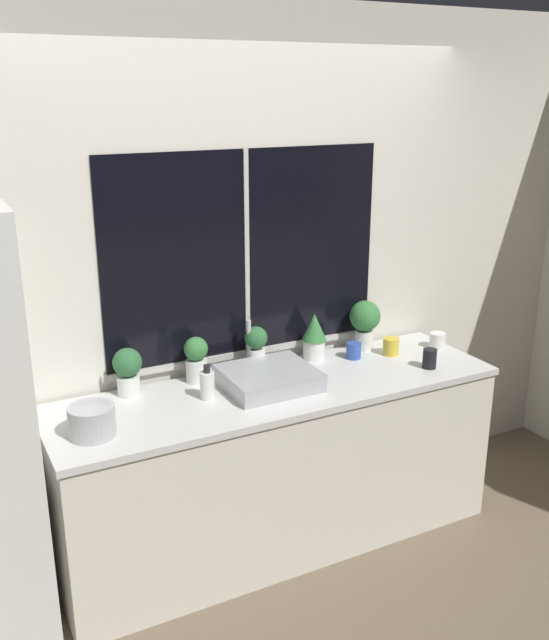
{
  "coord_description": "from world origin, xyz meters",
  "views": [
    {
      "loc": [
        -1.51,
        -2.55,
        2.3
      ],
      "look_at": [
        -0.02,
        0.32,
        1.23
      ],
      "focal_mm": 40.0,
      "sensor_mm": 36.0,
      "label": 1
    }
  ],
  "objects_px": {
    "potted_plant_left": "(196,358)",
    "mug_black": "(430,359)",
    "soap_bottle": "(207,385)",
    "mug_blue": "(354,350)",
    "potted_plant_far_left": "(128,369)",
    "potted_plant_center": "(256,346)",
    "potted_plant_far_right": "(365,320)",
    "kettle": "(92,420)",
    "potted_plant_right": "(314,335)",
    "mug_white": "(438,340)",
    "mug_yellow": "(391,346)",
    "sink": "(268,378)"
  },
  "relations": [
    {
      "from": "mug_black",
      "to": "mug_yellow",
      "type": "height_order",
      "value": "mug_black"
    },
    {
      "from": "mug_black",
      "to": "mug_blue",
      "type": "bearing_deg",
      "value": 132.61
    },
    {
      "from": "sink",
      "to": "potted_plant_center",
      "type": "relative_size",
      "value": 1.86
    },
    {
      "from": "potted_plant_center",
      "to": "soap_bottle",
      "type": "distance_m",
      "value": 0.43
    },
    {
      "from": "soap_bottle",
      "to": "kettle",
      "type": "xyz_separation_m",
      "value": [
        -0.58,
        -0.13,
        0.0
      ]
    },
    {
      "from": "sink",
      "to": "mug_blue",
      "type": "bearing_deg",
      "value": 12.18
    },
    {
      "from": "mug_white",
      "to": "kettle",
      "type": "height_order",
      "value": "kettle"
    },
    {
      "from": "potted_plant_far_left",
      "to": "mug_yellow",
      "type": "height_order",
      "value": "potted_plant_far_left"
    },
    {
      "from": "mug_white",
      "to": "mug_blue",
      "type": "distance_m",
      "value": 0.52
    },
    {
      "from": "sink",
      "to": "potted_plant_left",
      "type": "height_order",
      "value": "sink"
    },
    {
      "from": "potted_plant_right",
      "to": "mug_yellow",
      "type": "xyz_separation_m",
      "value": [
        0.41,
        -0.14,
        -0.09
      ]
    },
    {
      "from": "mug_white",
      "to": "potted_plant_center",
      "type": "bearing_deg",
      "value": 170.59
    },
    {
      "from": "mug_yellow",
      "to": "potted_plant_left",
      "type": "bearing_deg",
      "value": 172.52
    },
    {
      "from": "sink",
      "to": "potted_plant_left",
      "type": "relative_size",
      "value": 1.88
    },
    {
      "from": "potted_plant_right",
      "to": "mug_black",
      "type": "xyz_separation_m",
      "value": [
        0.47,
        -0.4,
        -0.08
      ]
    },
    {
      "from": "soap_bottle",
      "to": "mug_white",
      "type": "relative_size",
      "value": 1.9
    },
    {
      "from": "potted_plant_far_right",
      "to": "mug_black",
      "type": "height_order",
      "value": "potted_plant_far_right"
    },
    {
      "from": "potted_plant_far_right",
      "to": "kettle",
      "type": "xyz_separation_m",
      "value": [
        -1.62,
        -0.34,
        -0.1
      ]
    },
    {
      "from": "potted_plant_right",
      "to": "kettle",
      "type": "xyz_separation_m",
      "value": [
        -1.29,
        -0.34,
        -0.06
      ]
    },
    {
      "from": "potted_plant_right",
      "to": "potted_plant_far_right",
      "type": "height_order",
      "value": "potted_plant_far_right"
    },
    {
      "from": "potted_plant_center",
      "to": "mug_white",
      "type": "relative_size",
      "value": 2.64
    },
    {
      "from": "potted_plant_left",
      "to": "potted_plant_center",
      "type": "height_order",
      "value": "potted_plant_center"
    },
    {
      "from": "potted_plant_far_left",
      "to": "mug_black",
      "type": "bearing_deg",
      "value": -14.77
    },
    {
      "from": "potted_plant_far_right",
      "to": "kettle",
      "type": "relative_size",
      "value": 1.42
    },
    {
      "from": "potted_plant_left",
      "to": "mug_black",
      "type": "height_order",
      "value": "potted_plant_left"
    },
    {
      "from": "potted_plant_left",
      "to": "soap_bottle",
      "type": "distance_m",
      "value": 0.23
    },
    {
      "from": "potted_plant_far_left",
      "to": "potted_plant_right",
      "type": "distance_m",
      "value": 1.03
    },
    {
      "from": "potted_plant_center",
      "to": "sink",
      "type": "bearing_deg",
      "value": -100.91
    },
    {
      "from": "soap_bottle",
      "to": "mug_yellow",
      "type": "xyz_separation_m",
      "value": [
        1.12,
        0.07,
        -0.02
      ]
    },
    {
      "from": "potted_plant_right",
      "to": "mug_blue",
      "type": "relative_size",
      "value": 2.88
    },
    {
      "from": "potted_plant_center",
      "to": "mug_white",
      "type": "xyz_separation_m",
      "value": [
        1.06,
        -0.18,
        -0.09
      ]
    },
    {
      "from": "potted_plant_far_left",
      "to": "kettle",
      "type": "height_order",
      "value": "potted_plant_far_left"
    },
    {
      "from": "potted_plant_right",
      "to": "mug_yellow",
      "type": "bearing_deg",
      "value": -19.31
    },
    {
      "from": "potted_plant_center",
      "to": "potted_plant_far_right",
      "type": "height_order",
      "value": "potted_plant_far_right"
    },
    {
      "from": "soap_bottle",
      "to": "mug_blue",
      "type": "distance_m",
      "value": 0.92
    },
    {
      "from": "potted_plant_right",
      "to": "soap_bottle",
      "type": "distance_m",
      "value": 0.75
    },
    {
      "from": "potted_plant_far_left",
      "to": "potted_plant_center",
      "type": "height_order",
      "value": "potted_plant_center"
    },
    {
      "from": "potted_plant_far_right",
      "to": "mug_yellow",
      "type": "relative_size",
      "value": 2.94
    },
    {
      "from": "potted_plant_center",
      "to": "mug_black",
      "type": "bearing_deg",
      "value": -25.8
    },
    {
      "from": "potted_plant_far_left",
      "to": "mug_white",
      "type": "distance_m",
      "value": 1.75
    },
    {
      "from": "mug_white",
      "to": "potted_plant_left",
      "type": "bearing_deg",
      "value": 172.83
    },
    {
      "from": "mug_black",
      "to": "kettle",
      "type": "relative_size",
      "value": 0.53
    },
    {
      "from": "potted_plant_right",
      "to": "mug_black",
      "type": "height_order",
      "value": "potted_plant_right"
    },
    {
      "from": "mug_black",
      "to": "mug_white",
      "type": "distance_m",
      "value": 0.32
    },
    {
      "from": "mug_white",
      "to": "kettle",
      "type": "distance_m",
      "value": 2.01
    },
    {
      "from": "mug_black",
      "to": "mug_blue",
      "type": "xyz_separation_m",
      "value": [
        -0.28,
        0.3,
        -0.01
      ]
    },
    {
      "from": "potted_plant_center",
      "to": "kettle",
      "type": "distance_m",
      "value": 1.01
    },
    {
      "from": "potted_plant_left",
      "to": "soap_bottle",
      "type": "xyz_separation_m",
      "value": [
        -0.03,
        -0.22,
        -0.05
      ]
    },
    {
      "from": "soap_bottle",
      "to": "mug_black",
      "type": "xyz_separation_m",
      "value": [
        1.18,
        -0.18,
        -0.02
      ]
    },
    {
      "from": "potted_plant_far_right",
      "to": "soap_bottle",
      "type": "bearing_deg",
      "value": -168.23
    }
  ]
}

